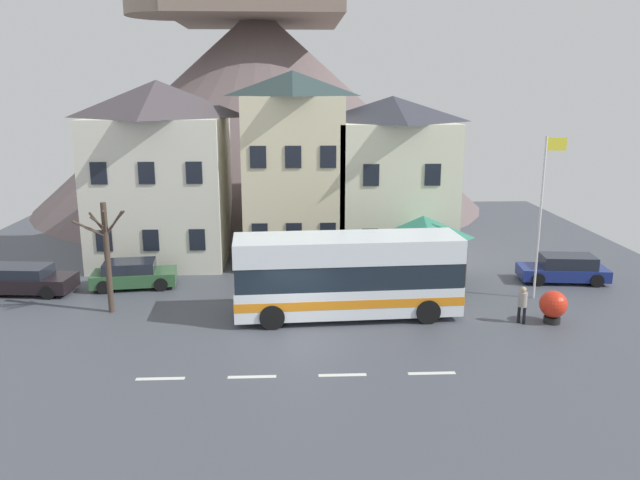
% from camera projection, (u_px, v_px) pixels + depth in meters
% --- Properties ---
extents(ground_plane, '(40.00, 60.00, 0.07)m').
position_uv_depth(ground_plane, '(297.00, 343.00, 23.44)').
color(ground_plane, '#484C55').
extents(townhouse_00, '(6.97, 6.91, 9.78)m').
position_uv_depth(townhouse_00, '(161.00, 172.00, 34.05)').
color(townhouse_00, silver).
rests_on(townhouse_00, ground_plane).
extents(townhouse_01, '(5.19, 5.85, 10.26)m').
position_uv_depth(townhouse_01, '(293.00, 168.00, 33.80)').
color(townhouse_01, beige).
rests_on(townhouse_01, ground_plane).
extents(townhouse_02, '(6.22, 6.96, 8.94)m').
position_uv_depth(townhouse_02, '(391.00, 178.00, 34.73)').
color(townhouse_02, '#E7E6C5').
rests_on(townhouse_02, ground_plane).
extents(hilltop_castle, '(36.14, 36.14, 24.64)m').
position_uv_depth(hilltop_castle, '(258.00, 97.00, 50.96)').
color(hilltop_castle, '#675858').
rests_on(hilltop_castle, ground_plane).
extents(transit_bus, '(9.44, 3.08, 3.43)m').
position_uv_depth(transit_bus, '(347.00, 276.00, 25.79)').
color(transit_bus, white).
rests_on(transit_bus, ground_plane).
extents(bus_shelter, '(3.60, 3.60, 3.50)m').
position_uv_depth(bus_shelter, '(423.00, 228.00, 29.38)').
color(bus_shelter, '#473D33').
rests_on(bus_shelter, ground_plane).
extents(parked_car_00, '(4.09, 2.23, 1.30)m').
position_uv_depth(parked_car_00, '(133.00, 274.00, 29.87)').
color(parked_car_00, '#2F5A34').
rests_on(parked_car_00, ground_plane).
extents(parked_car_01, '(4.36, 2.18, 1.35)m').
position_uv_depth(parked_car_01, '(564.00, 269.00, 30.74)').
color(parked_car_01, navy).
rests_on(parked_car_01, ground_plane).
extents(parked_car_02, '(4.52, 2.24, 1.30)m').
position_uv_depth(parked_car_02, '(24.00, 280.00, 29.02)').
color(parked_car_02, black).
rests_on(parked_car_02, ground_plane).
extents(pedestrian_00, '(0.29, 0.31, 1.64)m').
position_uv_depth(pedestrian_00, '(426.00, 278.00, 28.42)').
color(pedestrian_00, '#2D2D38').
rests_on(pedestrian_00, ground_plane).
extents(pedestrian_01, '(0.36, 0.36, 1.54)m').
position_uv_depth(pedestrian_01, '(523.00, 301.00, 25.14)').
color(pedestrian_01, black).
rests_on(pedestrian_01, ground_plane).
extents(pedestrian_02, '(0.31, 0.31, 1.71)m').
position_uv_depth(pedestrian_02, '(447.00, 277.00, 28.15)').
color(pedestrian_02, '#2D2D38').
rests_on(pedestrian_02, ground_plane).
extents(public_bench, '(1.70, 0.48, 0.87)m').
position_uv_depth(public_bench, '(413.00, 266.00, 31.89)').
color(public_bench, '#33473D').
rests_on(public_bench, ground_plane).
extents(flagpole, '(0.95, 0.10, 7.32)m').
position_uv_depth(flagpole, '(543.00, 207.00, 27.48)').
color(flagpole, silver).
rests_on(flagpole, ground_plane).
extents(harbour_buoy, '(1.10, 1.10, 1.35)m').
position_uv_depth(harbour_buoy, '(553.00, 305.00, 25.22)').
color(harbour_buoy, black).
rests_on(harbour_buoy, ground_plane).
extents(bare_tree_00, '(2.09, 1.14, 4.74)m').
position_uv_depth(bare_tree_00, '(106.00, 252.00, 25.99)').
color(bare_tree_00, '#47382D').
rests_on(bare_tree_00, ground_plane).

